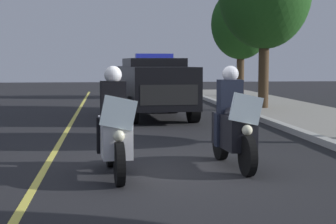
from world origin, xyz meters
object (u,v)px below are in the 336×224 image
Objects in this scene: police_motorcycle_lead_left at (114,131)px; tree_behind_suv at (241,24)px; police_suv at (155,85)px; police_motorcycle_lead_right at (233,126)px.

tree_behind_suv is (-18.24, 6.55, 2.95)m from police_motorcycle_lead_left.
police_suv is 11.08m from tree_behind_suv.
police_suv is 0.94× the size of tree_behind_suv.
police_motorcycle_lead_right is 0.40× the size of tree_behind_suv.
police_motorcycle_lead_right is 8.35m from police_suv.
police_motorcycle_lead_left is at bearing -77.24° from police_motorcycle_lead_right.
police_motorcycle_lead_left is 0.40× the size of tree_behind_suv.
police_motorcycle_lead_right is at bearing -14.35° from tree_behind_suv.
police_motorcycle_lead_left is 2.05m from police_motorcycle_lead_right.
police_motorcycle_lead_left is 1.00× the size of police_motorcycle_lead_right.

